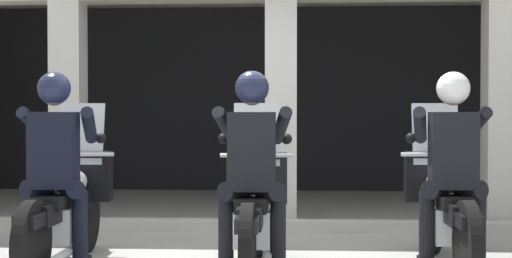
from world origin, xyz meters
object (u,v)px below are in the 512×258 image
Objects in this scene: motorcycle_right at (445,206)px; police_officer_right at (452,154)px; police_officer_left at (55,154)px; motorcycle_left at (66,205)px; police_officer_center at (252,155)px; motorcycle_center at (254,208)px.

police_officer_right is at bearing -79.75° from motorcycle_right.
police_officer_left is 3.18m from motorcycle_right.
motorcycle_left is 1.29× the size of police_officer_center.
police_officer_center reaches higher than motorcycle_right.
police_officer_right is (3.12, -0.15, 0.44)m from motorcycle_left.
motorcycle_left is 1.00× the size of motorcycle_center.
police_officer_right is at bearing 12.11° from motorcycle_left.
police_officer_left is 0.78× the size of motorcycle_center.
motorcycle_left is at bearing 104.64° from police_officer_left.
motorcycle_right is at bearing 22.47° from police_officer_left.
police_officer_right reaches higher than motorcycle_right.
police_officer_left is (-0.00, -0.28, 0.44)m from motorcycle_left.
motorcycle_right is at bearing 30.16° from police_officer_center.
police_officer_center is 0.78× the size of motorcycle_right.
police_officer_left is 1.00× the size of police_officer_center.
motorcycle_left is 0.52m from police_officer_left.
police_officer_right reaches higher than motorcycle_center.
motorcycle_center is 0.52m from police_officer_center.
motorcycle_center is (1.56, 0.19, -0.44)m from police_officer_left.
motorcycle_right is (3.12, 0.13, 0.00)m from motorcycle_left.
motorcycle_left is at bearing -167.09° from motorcycle_right.
motorcycle_left is 1.00× the size of motorcycle_right.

